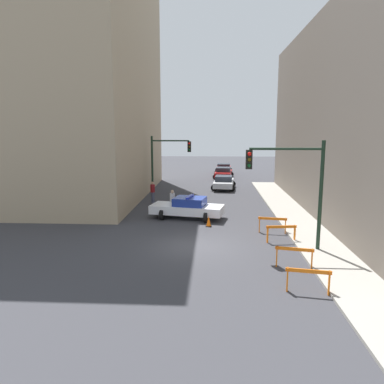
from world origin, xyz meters
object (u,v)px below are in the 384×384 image
at_px(police_car, 188,207).
at_px(barrier_corner, 272,222).
at_px(parked_car_far, 224,168).
at_px(barrier_back, 281,231).
at_px(pedestrian_corner, 153,192).
at_px(barrier_mid, 294,254).
at_px(traffic_light_near, 296,179).
at_px(pedestrian_crossing, 172,201).
at_px(traffic_light_far, 165,157).
at_px(barrier_front, 308,277).
at_px(parked_car_near, 224,182).
at_px(parked_car_mid, 223,173).
at_px(traffic_cone, 209,221).

height_order(police_car, barrier_corner, police_car).
bearing_deg(parked_car_far, barrier_back, -83.54).
relative_size(pedestrian_corner, barrier_corner, 1.04).
relative_size(pedestrian_corner, barrier_mid, 1.05).
height_order(police_car, pedestrian_corner, pedestrian_corner).
bearing_deg(barrier_back, pedestrian_corner, 129.42).
relative_size(traffic_light_near, pedestrian_crossing, 3.13).
relative_size(traffic_light_far, police_car, 1.05).
bearing_deg(traffic_light_far, traffic_light_near, -60.53).
xyz_separation_m(barrier_back, barrier_corner, (-0.18, 1.75, 0.00)).
bearing_deg(barrier_corner, barrier_front, -89.58).
relative_size(barrier_mid, barrier_back, 0.99).
height_order(pedestrian_crossing, barrier_corner, pedestrian_crossing).
height_order(police_car, parked_car_near, police_car).
xyz_separation_m(parked_car_mid, barrier_back, (2.32, -24.89, -0.06)).
height_order(pedestrian_crossing, pedestrian_corner, same).
relative_size(pedestrian_crossing, barrier_back, 1.04).
bearing_deg(barrier_front, police_car, 114.63).
bearing_deg(barrier_mid, traffic_cone, 119.27).
bearing_deg(police_car, barrier_mid, -138.00).
bearing_deg(traffic_cone, traffic_light_near, -46.28).
relative_size(parked_car_far, pedestrian_corner, 2.63).
distance_m(pedestrian_crossing, barrier_front, 13.85).
xyz_separation_m(police_car, parked_car_far, (3.03, 24.51, -0.05)).
xyz_separation_m(pedestrian_corner, barrier_corner, (8.17, -8.41, -0.24)).
bearing_deg(parked_car_near, barrier_mid, -78.61).
bearing_deg(pedestrian_corner, barrier_corner, 42.91).
distance_m(traffic_light_near, barrier_corner, 4.28).
height_order(parked_car_near, parked_car_far, same).
relative_size(traffic_light_far, parked_car_far, 1.19).
bearing_deg(traffic_light_near, barrier_front, -95.65).
relative_size(police_car, barrier_back, 3.12).
bearing_deg(traffic_light_near, pedestrian_crossing, 131.21).
distance_m(parked_car_far, barrier_back, 29.57).
distance_m(police_car, pedestrian_corner, 6.06).
bearing_deg(traffic_light_near, parked_car_mid, 95.79).
distance_m(police_car, barrier_corner, 5.97).
bearing_deg(barrier_front, parked_car_far, 93.29).
bearing_deg(police_car, parked_car_far, 4.28).
xyz_separation_m(traffic_light_far, barrier_back, (7.69, -12.86, -2.78)).
distance_m(parked_car_mid, parked_car_far, 4.60).
height_order(police_car, traffic_cone, police_car).
height_order(parked_car_mid, barrier_corner, parked_car_mid).
height_order(parked_car_far, barrier_front, parked_car_far).
relative_size(police_car, parked_car_near, 1.12).
height_order(traffic_light_far, pedestrian_corner, traffic_light_far).
distance_m(police_car, parked_car_near, 12.36).
distance_m(barrier_front, barrier_back, 6.08).
bearing_deg(traffic_cone, barrier_front, -67.95).
relative_size(parked_car_mid, barrier_corner, 2.81).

